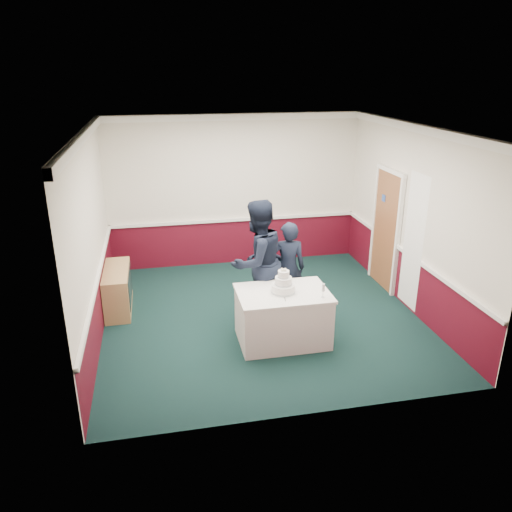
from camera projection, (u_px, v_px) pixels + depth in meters
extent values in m
plane|color=black|center=(261.00, 316.00, 8.14)|extent=(5.00, 5.00, 0.00)
cube|color=silver|center=(235.00, 192.00, 9.87)|extent=(5.00, 0.05, 3.00)
cube|color=silver|center=(93.00, 239.00, 7.14)|extent=(0.05, 5.00, 3.00)
cube|color=silver|center=(411.00, 219.00, 8.07)|extent=(0.05, 5.00, 3.00)
cube|color=white|center=(262.00, 130.00, 7.08)|extent=(5.00, 5.00, 0.05)
cube|color=#4F0A18|center=(236.00, 241.00, 10.25)|extent=(5.00, 0.02, 0.90)
cube|color=white|center=(236.00, 220.00, 10.07)|extent=(4.98, 0.05, 0.06)
cube|color=white|center=(234.00, 117.00, 9.35)|extent=(5.00, 0.08, 0.12)
cube|color=#9E6F38|center=(386.00, 231.00, 8.96)|extent=(0.05, 0.90, 2.10)
cube|color=#234799|center=(384.00, 198.00, 8.89)|extent=(0.01, 0.12, 0.12)
cube|color=white|center=(413.00, 242.00, 7.94)|extent=(0.02, 0.60, 2.20)
cube|color=#A77C51|center=(118.00, 289.00, 8.29)|extent=(0.40, 1.20, 0.70)
cube|color=black|center=(130.00, 286.00, 8.31)|extent=(0.01, 1.00, 0.50)
cube|color=white|center=(283.00, 317.00, 7.29)|extent=(1.28, 0.88, 0.76)
cube|color=white|center=(283.00, 293.00, 7.15)|extent=(1.32, 0.92, 0.04)
cylinder|color=white|center=(283.00, 288.00, 7.13)|extent=(0.34, 0.34, 0.12)
cylinder|color=#B2B9BD|center=(283.00, 291.00, 7.14)|extent=(0.35, 0.35, 0.03)
cylinder|color=white|center=(283.00, 281.00, 7.08)|extent=(0.24, 0.24, 0.11)
cylinder|color=#B2B9BD|center=(283.00, 284.00, 7.10)|extent=(0.25, 0.25, 0.02)
cylinder|color=white|center=(284.00, 274.00, 7.05)|extent=(0.16, 0.16, 0.10)
cylinder|color=#B2B9BD|center=(284.00, 277.00, 7.06)|extent=(0.17, 0.17, 0.02)
sphere|color=#EDE5C9|center=(284.00, 270.00, 7.02)|extent=(0.03, 0.03, 0.03)
sphere|color=#EDE5C9|center=(285.00, 269.00, 7.04)|extent=(0.03, 0.03, 0.03)
sphere|color=#EDE5C9|center=(282.00, 269.00, 7.04)|extent=(0.03, 0.03, 0.03)
sphere|color=#EDE5C9|center=(285.00, 270.00, 7.01)|extent=(0.03, 0.03, 0.03)
sphere|color=#EDE5C9|center=(282.00, 270.00, 7.01)|extent=(0.03, 0.03, 0.03)
cube|color=silver|center=(285.00, 298.00, 6.96)|extent=(0.05, 0.22, 0.00)
cylinder|color=silver|center=(323.00, 297.00, 6.98)|extent=(0.05, 0.05, 0.01)
cylinder|color=silver|center=(323.00, 294.00, 6.97)|extent=(0.01, 0.01, 0.09)
cylinder|color=silver|center=(323.00, 288.00, 6.93)|extent=(0.04, 0.04, 0.11)
imported|color=black|center=(257.00, 262.00, 7.70)|extent=(1.20, 1.12, 1.97)
imported|color=black|center=(288.00, 268.00, 8.03)|extent=(0.62, 0.45, 1.55)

